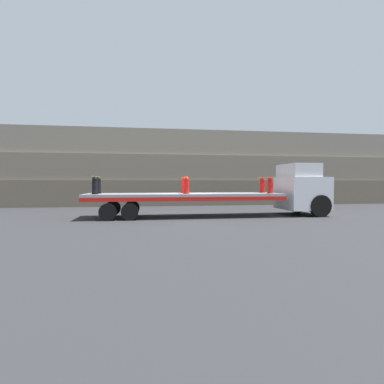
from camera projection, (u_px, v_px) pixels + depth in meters
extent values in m
plane|color=#2D2D30|center=(185.00, 217.00, 15.78)|extent=(120.00, 120.00, 0.00)
cube|color=#665B4C|center=(171.00, 193.00, 24.46)|extent=(60.00, 3.00, 1.99)
cube|color=#756B5B|center=(171.00, 168.00, 24.55)|extent=(60.00, 3.00, 1.99)
cube|color=gray|center=(171.00, 144.00, 24.63)|extent=(60.00, 3.00, 1.99)
cube|color=silver|center=(302.00, 193.00, 16.73)|extent=(2.23, 2.53, 1.78)
cube|color=silver|center=(298.00, 171.00, 16.66)|extent=(1.56, 2.32, 0.73)
cube|color=black|center=(312.00, 187.00, 16.81)|extent=(0.89, 2.22, 1.00)
cylinder|color=black|center=(320.00, 206.00, 15.63)|extent=(1.16, 0.28, 1.16)
cylinder|color=black|center=(297.00, 203.00, 18.00)|extent=(1.16, 0.28, 1.16)
cube|color=gray|center=(185.00, 195.00, 15.74)|extent=(10.17, 2.44, 0.14)
cube|color=red|center=(188.00, 199.00, 14.58)|extent=(10.17, 0.08, 0.20)
cube|color=red|center=(182.00, 197.00, 16.91)|extent=(10.17, 0.08, 0.20)
cylinder|color=black|center=(130.00, 212.00, 14.23)|extent=(0.82, 0.30, 0.82)
cylinder|color=black|center=(132.00, 208.00, 16.45)|extent=(0.82, 0.30, 0.82)
cylinder|color=black|center=(108.00, 212.00, 14.08)|extent=(0.82, 0.30, 0.82)
cylinder|color=black|center=(113.00, 208.00, 16.30)|extent=(0.82, 0.30, 0.82)
cylinder|color=black|center=(95.00, 194.00, 14.53)|extent=(0.33, 0.33, 0.03)
cylinder|color=black|center=(95.00, 187.00, 14.52)|extent=(0.27, 0.27, 0.68)
sphere|color=black|center=(95.00, 179.00, 14.51)|extent=(0.25, 0.25, 0.25)
cylinder|color=black|center=(94.00, 186.00, 14.32)|extent=(0.12, 0.14, 0.12)
cylinder|color=black|center=(96.00, 186.00, 14.72)|extent=(0.12, 0.14, 0.12)
cylinder|color=black|center=(98.00, 193.00, 15.59)|extent=(0.33, 0.33, 0.03)
cylinder|color=black|center=(98.00, 187.00, 15.58)|extent=(0.27, 0.27, 0.68)
sphere|color=black|center=(98.00, 179.00, 15.57)|extent=(0.25, 0.25, 0.25)
cylinder|color=black|center=(98.00, 185.00, 15.38)|extent=(0.12, 0.14, 0.12)
cylinder|color=black|center=(99.00, 185.00, 15.78)|extent=(0.12, 0.14, 0.12)
cylinder|color=red|center=(186.00, 193.00, 15.21)|extent=(0.33, 0.33, 0.03)
cylinder|color=red|center=(186.00, 187.00, 15.20)|extent=(0.27, 0.27, 0.68)
sphere|color=red|center=(186.00, 179.00, 15.19)|extent=(0.25, 0.25, 0.25)
cylinder|color=red|center=(187.00, 186.00, 14.99)|extent=(0.12, 0.14, 0.12)
cylinder|color=red|center=(186.00, 185.00, 15.40)|extent=(0.12, 0.14, 0.12)
cylinder|color=red|center=(184.00, 193.00, 16.27)|extent=(0.33, 0.33, 0.03)
cylinder|color=red|center=(184.00, 187.00, 16.26)|extent=(0.27, 0.27, 0.68)
sphere|color=red|center=(184.00, 180.00, 16.25)|extent=(0.25, 0.25, 0.25)
cylinder|color=red|center=(184.00, 185.00, 16.05)|extent=(0.12, 0.14, 0.12)
cylinder|color=red|center=(183.00, 185.00, 16.46)|extent=(0.12, 0.14, 0.12)
cylinder|color=red|center=(270.00, 193.00, 15.89)|extent=(0.33, 0.33, 0.03)
cylinder|color=red|center=(270.00, 187.00, 15.88)|extent=(0.27, 0.27, 0.68)
sphere|color=red|center=(270.00, 179.00, 15.86)|extent=(0.25, 0.25, 0.25)
cylinder|color=red|center=(272.00, 185.00, 15.67)|extent=(0.12, 0.14, 0.12)
cylinder|color=red|center=(268.00, 185.00, 16.08)|extent=(0.12, 0.14, 0.12)
cylinder|color=red|center=(262.00, 192.00, 16.95)|extent=(0.33, 0.33, 0.03)
cylinder|color=red|center=(262.00, 187.00, 16.94)|extent=(0.27, 0.27, 0.68)
sphere|color=red|center=(262.00, 180.00, 16.92)|extent=(0.25, 0.25, 0.25)
cylinder|color=red|center=(264.00, 185.00, 16.73)|extent=(0.12, 0.14, 0.12)
cylinder|color=red|center=(261.00, 185.00, 17.14)|extent=(0.12, 0.14, 0.12)
cube|color=yellow|center=(97.00, 177.00, 15.04)|extent=(0.05, 2.64, 0.01)
cube|color=yellow|center=(185.00, 177.00, 15.71)|extent=(0.05, 2.64, 0.01)
cube|color=yellow|center=(266.00, 177.00, 16.39)|extent=(0.05, 2.64, 0.01)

